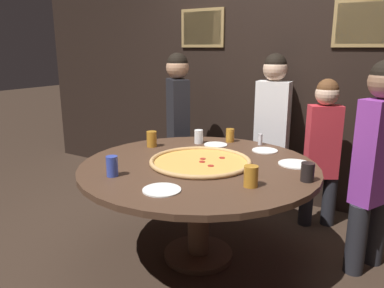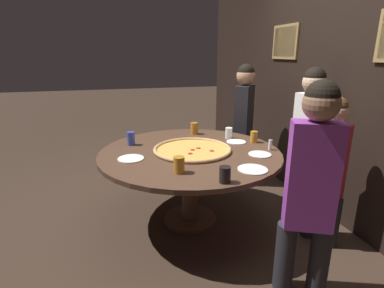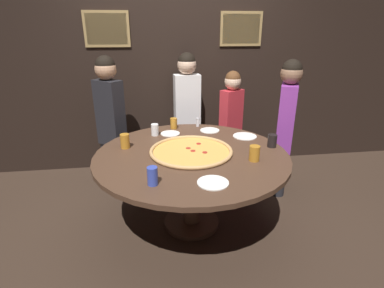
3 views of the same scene
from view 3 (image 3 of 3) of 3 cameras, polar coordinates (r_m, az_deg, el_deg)
The scene contains 19 objects.
ground_plane at distance 2.99m, azimuth -0.09°, elevation -14.91°, with size 24.00×24.00×0.00m, color #38281E.
back_wall at distance 3.88m, azimuth -3.02°, elevation 14.45°, with size 6.40×0.08×2.60m.
dining_table at distance 2.67m, azimuth -0.10°, elevation -4.12°, with size 1.70×1.70×0.74m.
giant_pizza at distance 2.64m, azimuth -0.22°, elevation -1.32°, with size 0.73×0.73×0.03m.
drink_cup_beside_pizza at distance 3.26m, azimuth -3.50°, elevation 3.94°, with size 0.07×0.07×0.12m, color #BC7A23.
drink_cup_near_right at distance 3.06m, azimuth -7.09°, elevation 2.71°, with size 0.07×0.07×0.12m, color white.
drink_cup_near_left at distance 2.11m, azimuth -7.53°, elevation -6.07°, with size 0.08×0.08×0.13m, color #384CB7.
drink_cup_front_edge at distance 2.51m, azimuth 11.81°, elevation -1.75°, with size 0.09×0.09×0.13m, color #BC7A23.
drink_cup_far_left at distance 2.84m, azimuth 15.03°, elevation 0.61°, with size 0.08×0.08×0.12m, color black.
drink_cup_centre_back at distance 2.79m, azimuth -12.65°, elevation 0.54°, with size 0.08×0.08×0.13m, color #BC7A23.
white_plate_far_back at distance 3.20m, azimuth 3.41°, elevation 2.61°, with size 0.20×0.20×0.01m, color white.
white_plate_right_side at distance 2.14m, azimuth 4.01°, elevation -7.35°, with size 0.23×0.23×0.01m, color white.
white_plate_near_front at distance 3.11m, azimuth -4.16°, elevation 2.00°, with size 0.20×0.20×0.01m, color white.
white_plate_beside_cup at distance 3.07m, azimuth 10.02°, elevation 1.48°, with size 0.24×0.24×0.01m, color white.
condiment_shaker at distance 3.32m, azimuth 1.10°, elevation 4.16°, with size 0.04×0.04×0.10m.
diner_far_right at distance 3.73m, azimuth -0.94°, elevation 7.10°, with size 0.38×0.22×1.50m.
diner_side_right at distance 3.36m, azimuth 17.45°, elevation 4.25°, with size 0.28×0.39×1.48m.
diner_centre_back at distance 3.46m, azimuth -15.29°, elevation 5.19°, with size 0.37×0.35×1.50m.
diner_far_left at distance 3.69m, azimuth 7.44°, elevation 4.97°, with size 0.34×0.27×1.30m.
Camera 3 is at (-0.32, -2.39, 1.77)m, focal length 28.00 mm.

